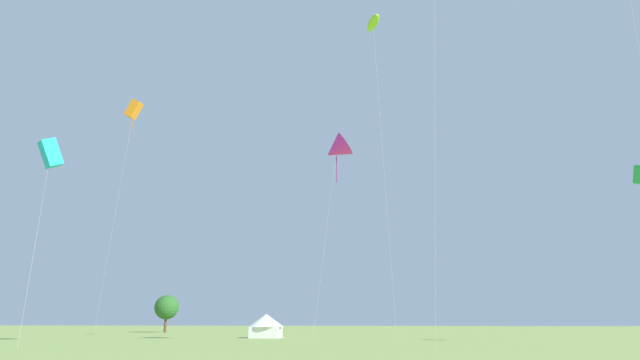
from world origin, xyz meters
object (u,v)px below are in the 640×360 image
at_px(kite_orange_box, 134,110).
at_px(kite_cyan_box, 51,153).
at_px(kite_lime_parafoil, 373,23).
at_px(festival_tent_center, 266,325).
at_px(tree_distant_left, 167,307).
at_px(kite_magenta_delta, 336,149).
at_px(kite_green_box, 640,175).

bearing_deg(kite_orange_box, kite_cyan_box, -75.37).
xyz_separation_m(kite_lime_parafoil, kite_orange_box, (-33.20, 10.88, -4.61)).
bearing_deg(festival_tent_center, kite_cyan_box, -118.24).
height_order(kite_lime_parafoil, kite_cyan_box, kite_lime_parafoil).
relative_size(kite_orange_box, tree_distant_left, 5.14).
relative_size(kite_cyan_box, festival_tent_center, 3.94).
bearing_deg(kite_orange_box, kite_lime_parafoil, -18.15).
xyz_separation_m(kite_lime_parafoil, tree_distant_left, (-35.99, 34.62, -30.65)).
bearing_deg(kite_magenta_delta, kite_lime_parafoil, 50.28).
relative_size(kite_green_box, kite_magenta_delta, 0.78).
xyz_separation_m(kite_orange_box, festival_tent_center, (19.98, -2.86, -28.65)).
distance_m(kite_magenta_delta, tree_distant_left, 52.68).
xyz_separation_m(kite_lime_parafoil, kite_magenta_delta, (-3.96, -4.76, -16.55)).
bearing_deg(kite_green_box, festival_tent_center, 159.55).
distance_m(kite_lime_parafoil, festival_tent_center, 36.68).
bearing_deg(kite_magenta_delta, tree_distant_left, 129.12).
xyz_separation_m(kite_orange_box, kite_magenta_delta, (29.25, -15.64, -11.94)).
bearing_deg(kite_green_box, kite_cyan_box, -168.08).
relative_size(kite_magenta_delta, tree_distant_left, 3.23).
relative_size(kite_orange_box, festival_tent_center, 7.68).
height_order(kite_green_box, kite_lime_parafoil, kite_lime_parafoil).
distance_m(kite_lime_parafoil, kite_orange_box, 35.24).
height_order(kite_magenta_delta, festival_tent_center, kite_magenta_delta).
relative_size(kite_green_box, kite_cyan_box, 0.95).
bearing_deg(tree_distant_left, festival_tent_center, -49.44).
xyz_separation_m(kite_cyan_box, festival_tent_center, (12.94, 24.09, -13.46)).
bearing_deg(tree_distant_left, kite_magenta_delta, -50.88).
bearing_deg(festival_tent_center, kite_lime_parafoil, -31.23).
bearing_deg(tree_distant_left, kite_lime_parafoil, -43.89).
height_order(kite_lime_parafoil, tree_distant_left, kite_lime_parafoil).
height_order(kite_green_box, kite_cyan_box, kite_cyan_box).
relative_size(kite_green_box, kite_orange_box, 0.49).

